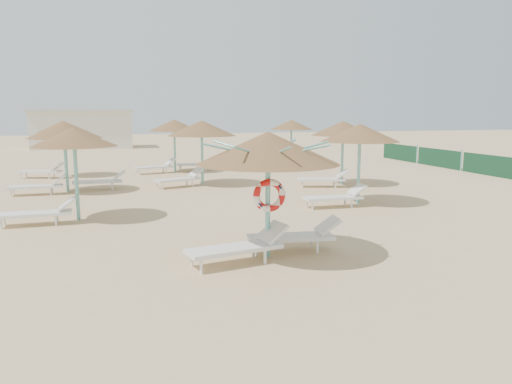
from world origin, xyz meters
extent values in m
plane|color=tan|center=(0.00, 0.00, 0.00)|extent=(120.00, 120.00, 0.00)
cylinder|color=#6AB9B3|center=(-0.42, -0.12, 1.12)|extent=(0.11, 0.11, 2.24)
cone|color=brown|center=(-0.42, -0.12, 2.34)|extent=(2.99, 2.99, 0.67)
cylinder|color=#6AB9B3|center=(-0.42, -0.12, 2.09)|extent=(0.20, 0.20, 0.12)
cylinder|color=#6AB9B3|center=(0.27, -0.12, 2.29)|extent=(1.35, 0.04, 0.34)
cylinder|color=#6AB9B3|center=(0.07, 0.36, 2.29)|extent=(0.99, 0.99, 0.34)
cylinder|color=#6AB9B3|center=(-0.42, 0.56, 2.29)|extent=(0.04, 1.35, 0.34)
cylinder|color=#6AB9B3|center=(-0.90, 0.36, 2.29)|extent=(0.99, 0.99, 0.34)
cylinder|color=#6AB9B3|center=(-1.10, -0.12, 2.29)|extent=(1.35, 0.04, 0.34)
cylinder|color=#6AB9B3|center=(-0.90, -0.61, 2.29)|extent=(0.99, 0.99, 0.34)
cylinder|color=#6AB9B3|center=(-0.42, -0.81, 2.29)|extent=(0.04, 1.35, 0.34)
cylinder|color=#6AB9B3|center=(0.07, -0.61, 2.29)|extent=(0.99, 0.99, 0.34)
torus|color=red|center=(-0.42, -0.22, 1.36)|extent=(0.71, 0.15, 0.71)
cylinder|color=white|center=(-1.98, -0.88, 0.14)|extent=(0.06, 0.06, 0.29)
cylinder|color=white|center=(-2.09, -0.37, 0.14)|extent=(0.06, 0.06, 0.29)
cylinder|color=white|center=(-0.62, -0.59, 0.14)|extent=(0.06, 0.06, 0.29)
cylinder|color=white|center=(-0.72, -0.09, 0.14)|extent=(0.06, 0.06, 0.29)
cube|color=white|center=(-1.23, -0.46, 0.33)|extent=(2.06, 1.03, 0.08)
cube|color=white|center=(-0.37, -0.28, 0.58)|extent=(0.62, 0.71, 0.38)
cylinder|color=white|center=(-0.63, -0.01, 0.14)|extent=(0.06, 0.06, 0.28)
cylinder|color=white|center=(-0.57, 0.49, 0.14)|extent=(0.06, 0.06, 0.28)
cylinder|color=white|center=(0.72, -0.16, 0.14)|extent=(0.06, 0.06, 0.28)
cylinder|color=white|center=(0.78, 0.34, 0.14)|extent=(0.06, 0.06, 0.28)
cube|color=white|center=(0.20, 0.15, 0.32)|extent=(1.97, 0.83, 0.08)
cube|color=white|center=(1.05, 0.05, 0.56)|extent=(0.55, 0.65, 0.37)
cylinder|color=#6AB9B3|center=(-4.57, 4.89, 1.15)|extent=(0.11, 0.11, 2.30)
cone|color=brown|center=(-4.57, 4.89, 2.38)|extent=(2.36, 2.36, 0.53)
cylinder|color=#6AB9B3|center=(-4.57, 4.89, 2.15)|extent=(0.20, 0.20, 0.12)
cylinder|color=white|center=(-6.46, 4.22, 0.14)|extent=(0.06, 0.06, 0.28)
cylinder|color=white|center=(-6.47, 4.72, 0.14)|extent=(0.06, 0.06, 0.28)
cylinder|color=white|center=(-5.11, 4.26, 0.14)|extent=(0.06, 0.06, 0.28)
cylinder|color=white|center=(-5.12, 4.76, 0.14)|extent=(0.06, 0.06, 0.28)
cube|color=white|center=(-5.67, 4.49, 0.32)|extent=(1.92, 0.67, 0.08)
cube|color=white|center=(-4.82, 4.52, 0.56)|extent=(0.50, 0.61, 0.36)
cylinder|color=#6AB9B3|center=(-5.29, 10.30, 1.15)|extent=(0.11, 0.11, 2.30)
cone|color=brown|center=(-5.29, 10.30, 2.39)|extent=(2.76, 2.76, 0.62)
cylinder|color=#6AB9B3|center=(-5.29, 10.30, 2.15)|extent=(0.20, 0.20, 0.12)
cylinder|color=white|center=(-7.19, 9.66, 0.14)|extent=(0.06, 0.06, 0.28)
cylinder|color=white|center=(-7.19, 10.16, 0.14)|extent=(0.06, 0.06, 0.28)
cylinder|color=white|center=(-5.84, 9.65, 0.14)|extent=(0.06, 0.06, 0.28)
cylinder|color=white|center=(-5.84, 10.15, 0.14)|extent=(0.06, 0.06, 0.28)
cube|color=white|center=(-6.39, 9.90, 0.32)|extent=(1.90, 0.62, 0.08)
cube|color=white|center=(-5.54, 9.90, 0.56)|extent=(0.49, 0.60, 0.36)
cylinder|color=white|center=(-4.99, 10.35, 0.14)|extent=(0.06, 0.06, 0.28)
cylinder|color=white|center=(-4.99, 10.85, 0.14)|extent=(0.06, 0.06, 0.28)
cylinder|color=white|center=(-3.64, 10.36, 0.14)|extent=(0.06, 0.06, 0.28)
cylinder|color=white|center=(-3.64, 10.86, 0.14)|extent=(0.06, 0.06, 0.28)
cube|color=white|center=(-4.19, 10.60, 0.32)|extent=(1.90, 0.62, 0.08)
cube|color=white|center=(-3.34, 10.61, 0.56)|extent=(0.49, 0.60, 0.36)
cylinder|color=#6AB9B3|center=(-5.78, 15.35, 1.15)|extent=(0.11, 0.11, 2.30)
cone|color=brown|center=(-5.78, 15.35, 2.38)|extent=(2.37, 2.37, 0.53)
cylinder|color=#6AB9B3|center=(-5.78, 15.35, 2.15)|extent=(0.20, 0.20, 0.12)
cylinder|color=white|center=(-7.71, 14.98, 0.14)|extent=(0.06, 0.06, 0.28)
cylinder|color=white|center=(-7.55, 15.45, 0.14)|extent=(0.06, 0.06, 0.28)
cylinder|color=white|center=(-6.44, 14.54, 0.14)|extent=(0.06, 0.06, 0.28)
cylinder|color=white|center=(-6.27, 15.01, 0.14)|extent=(0.06, 0.06, 0.28)
cube|color=white|center=(-6.88, 14.95, 0.32)|extent=(2.00, 1.21, 0.08)
cube|color=white|center=(-6.07, 14.67, 0.56)|extent=(0.66, 0.73, 0.36)
cylinder|color=#6AB9B3|center=(0.06, 10.79, 1.15)|extent=(0.11, 0.11, 2.30)
cone|color=brown|center=(0.06, 10.79, 2.40)|extent=(2.85, 2.85, 0.64)
cylinder|color=#6AB9B3|center=(0.06, 10.79, 2.15)|extent=(0.20, 0.20, 0.12)
cylinder|color=white|center=(-1.70, 9.88, 0.14)|extent=(0.06, 0.06, 0.28)
cylinder|color=white|center=(-1.88, 10.35, 0.14)|extent=(0.06, 0.06, 0.28)
cylinder|color=white|center=(-0.44, 10.34, 0.14)|extent=(0.06, 0.06, 0.28)
cylinder|color=white|center=(-0.61, 10.81, 0.14)|extent=(0.06, 0.06, 0.28)
cube|color=white|center=(-1.04, 10.39, 0.32)|extent=(2.00, 1.23, 0.08)
cube|color=white|center=(-0.24, 10.68, 0.56)|extent=(0.66, 0.73, 0.36)
cylinder|color=#6AB9B3|center=(-0.51, 15.70, 1.15)|extent=(0.11, 0.11, 2.30)
cone|color=brown|center=(-0.51, 15.70, 2.39)|extent=(2.60, 2.60, 0.58)
cylinder|color=#6AB9B3|center=(-0.51, 15.70, 2.15)|extent=(0.20, 0.20, 0.12)
cylinder|color=white|center=(-2.33, 14.88, 0.14)|extent=(0.06, 0.06, 0.28)
cylinder|color=white|center=(-2.45, 15.37, 0.14)|extent=(0.06, 0.06, 0.28)
cylinder|color=white|center=(-1.02, 15.18, 0.14)|extent=(0.06, 0.06, 0.28)
cylinder|color=white|center=(-1.13, 15.66, 0.14)|extent=(0.06, 0.06, 0.28)
cube|color=white|center=(-1.61, 15.30, 0.32)|extent=(1.99, 1.02, 0.08)
cube|color=white|center=(-0.78, 15.49, 0.56)|extent=(0.61, 0.69, 0.36)
cylinder|color=white|center=(-0.25, 15.93, 0.14)|extent=(0.06, 0.06, 0.28)
cylinder|color=white|center=(-0.13, 16.42, 0.14)|extent=(0.06, 0.06, 0.28)
cylinder|color=white|center=(1.07, 15.63, 0.14)|extent=(0.06, 0.06, 0.28)
cylinder|color=white|center=(1.18, 16.12, 0.14)|extent=(0.06, 0.06, 0.28)
cube|color=white|center=(0.59, 16.00, 0.32)|extent=(1.99, 1.02, 0.08)
cube|color=white|center=(1.42, 15.81, 0.56)|extent=(0.61, 0.69, 0.36)
cylinder|color=#6AB9B3|center=(4.37, 5.02, 1.15)|extent=(0.11, 0.11, 2.30)
cone|color=brown|center=(4.37, 5.02, 2.39)|extent=(2.61, 2.61, 0.59)
cylinder|color=#6AB9B3|center=(4.37, 5.02, 2.15)|extent=(0.20, 0.20, 0.12)
cylinder|color=white|center=(2.47, 4.38, 0.14)|extent=(0.06, 0.06, 0.28)
cylinder|color=white|center=(2.47, 4.88, 0.14)|extent=(0.06, 0.06, 0.28)
cylinder|color=white|center=(3.82, 4.36, 0.14)|extent=(0.06, 0.06, 0.28)
cylinder|color=white|center=(3.82, 4.86, 0.14)|extent=(0.06, 0.06, 0.28)
cube|color=white|center=(3.27, 4.62, 0.32)|extent=(1.91, 0.65, 0.08)
cube|color=white|center=(4.12, 4.61, 0.56)|extent=(0.49, 0.61, 0.36)
cylinder|color=#6AB9B3|center=(5.77, 9.20, 1.15)|extent=(0.11, 0.11, 2.30)
cone|color=brown|center=(5.77, 9.20, 2.39)|extent=(2.69, 2.69, 0.60)
cylinder|color=#6AB9B3|center=(5.77, 9.20, 2.15)|extent=(0.20, 0.20, 0.12)
cylinder|color=white|center=(3.83, 8.79, 0.14)|extent=(0.06, 0.06, 0.28)
cylinder|color=white|center=(3.97, 9.27, 0.14)|extent=(0.06, 0.06, 0.28)
cylinder|color=white|center=(5.12, 8.41, 0.14)|extent=(0.06, 0.06, 0.28)
cylinder|color=white|center=(5.26, 8.89, 0.14)|extent=(0.06, 0.06, 0.28)
cube|color=white|center=(4.67, 8.80, 0.32)|extent=(2.00, 1.14, 0.08)
cube|color=white|center=(5.48, 8.56, 0.56)|extent=(0.64, 0.71, 0.36)
cylinder|color=#6AB9B3|center=(5.76, 15.52, 1.15)|extent=(0.11, 0.11, 2.30)
cone|color=brown|center=(5.76, 15.52, 2.38)|extent=(2.32, 2.32, 0.52)
cylinder|color=#6AB9B3|center=(5.76, 15.52, 2.15)|extent=(0.20, 0.20, 0.12)
cylinder|color=white|center=(3.84, 14.92, 0.14)|extent=(0.06, 0.06, 0.28)
cylinder|color=white|center=(3.87, 15.41, 0.14)|extent=(0.06, 0.06, 0.28)
cylinder|color=white|center=(5.19, 14.84, 0.14)|extent=(0.06, 0.06, 0.28)
cylinder|color=white|center=(5.22, 15.34, 0.14)|extent=(0.06, 0.06, 0.28)
cube|color=white|center=(4.66, 15.12, 0.32)|extent=(1.93, 0.73, 0.08)
cube|color=white|center=(5.50, 15.07, 0.56)|extent=(0.52, 0.63, 0.36)
cube|color=silver|center=(-6.00, 35.00, 1.50)|extent=(8.00, 4.00, 3.00)
cube|color=beige|center=(-6.00, 35.00, 3.12)|extent=(8.40, 4.40, 0.25)
cube|color=#1A4F31|center=(14.00, 10.00, 0.50)|extent=(0.08, 3.80, 1.00)
cube|color=#1A4F31|center=(14.00, 14.00, 0.50)|extent=(0.08, 3.80, 1.00)
cylinder|color=#6AB9B3|center=(14.00, 12.10, 0.55)|extent=(0.08, 0.08, 1.10)
cube|color=#1A4F31|center=(14.00, 18.00, 0.50)|extent=(0.08, 3.80, 1.00)
cylinder|color=#6AB9B3|center=(14.00, 16.10, 0.55)|extent=(0.08, 0.08, 1.10)
camera|label=1|loc=(-3.49, -10.02, 3.09)|focal=35.00mm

